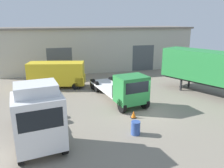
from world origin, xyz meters
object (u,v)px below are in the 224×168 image
gravel_pile (29,97)px  oil_drum (136,128)px  tractor_unit_white (39,118)px  flatbed_truck_green (124,89)px  delivery_van_yellow (58,74)px  traffic_cone (134,115)px

gravel_pile → oil_drum: (6.96, -7.22, -0.19)m
tractor_unit_white → flatbed_truck_green: bearing=120.0°
flatbed_truck_green → gravel_pile: size_ratio=3.01×
tractor_unit_white → delivery_van_yellow: tractor_unit_white is taller
traffic_cone → tractor_unit_white: bearing=-159.9°
delivery_van_yellow → gravel_pile: size_ratio=2.30×
gravel_pile → traffic_cone: size_ratio=4.89×
traffic_cone → flatbed_truck_green: bearing=85.9°
tractor_unit_white → oil_drum: size_ratio=7.47×
tractor_unit_white → traffic_cone: bearing=101.3°
tractor_unit_white → delivery_van_yellow: (1.33, 11.75, -0.34)m
delivery_van_yellow → oil_drum: bearing=-56.4°
delivery_van_yellow → gravel_pile: (-2.57, -4.49, -0.85)m
gravel_pile → tractor_unit_white: bearing=-80.3°
delivery_van_yellow → oil_drum: (4.39, -11.71, -1.04)m
tractor_unit_white → gravel_pile: bearing=-179.1°
delivery_van_yellow → traffic_cone: bearing=-48.3°
delivery_van_yellow → traffic_cone: (5.13, -9.38, -1.23)m
oil_drum → traffic_cone: bearing=72.5°
flatbed_truck_green → traffic_cone: size_ratio=14.71×
tractor_unit_white → oil_drum: bearing=81.6°
flatbed_truck_green → oil_drum: bearing=-19.7°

